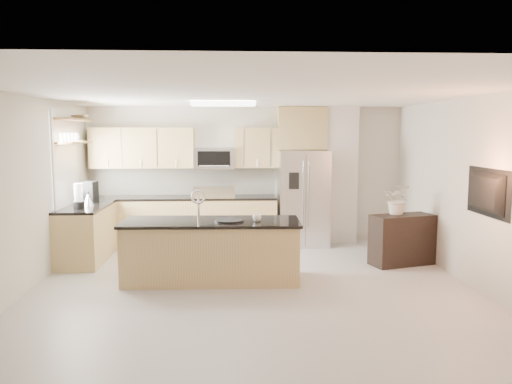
{
  "coord_description": "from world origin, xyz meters",
  "views": [
    {
      "loc": [
        -0.29,
        -6.36,
        2.11
      ],
      "look_at": [
        0.1,
        1.3,
        1.19
      ],
      "focal_mm": 35.0,
      "sensor_mm": 36.0,
      "label": 1
    }
  ],
  "objects": [
    {
      "name": "coffee_maker",
      "position": [
        -2.69,
        2.24,
        1.09
      ],
      "size": [
        0.23,
        0.26,
        0.36
      ],
      "color": "black",
      "rests_on": "left_counter"
    },
    {
      "name": "credenza",
      "position": [
        2.45,
        1.35,
        0.4
      ],
      "size": [
        1.09,
        0.7,
        0.81
      ],
      "primitive_type": "cube",
      "rotation": [
        0.0,
        0.0,
        0.3
      ],
      "color": "black",
      "rests_on": "floor"
    },
    {
      "name": "blender",
      "position": [
        -2.68,
        1.5,
        1.09
      ],
      "size": [
        0.17,
        0.17,
        0.4
      ],
      "color": "black",
      "rests_on": "left_counter"
    },
    {
      "name": "range",
      "position": [
        -0.6,
        2.92,
        0.47
      ],
      "size": [
        0.76,
        0.64,
        1.14
      ],
      "color": "black",
      "rests_on": "floor"
    },
    {
      "name": "wall_left",
      "position": [
        -3.0,
        0.0,
        1.3
      ],
      "size": [
        0.02,
        6.5,
        2.6
      ],
      "primitive_type": "cube",
      "color": "beige",
      "rests_on": "floor"
    },
    {
      "name": "bowl",
      "position": [
        -2.85,
        2.31,
        2.38
      ],
      "size": [
        0.38,
        0.38,
        0.09
      ],
      "primitive_type": "imported",
      "rotation": [
        0.0,
        0.0,
        -0.05
      ],
      "color": "silver",
      "rests_on": "shelf_upper"
    },
    {
      "name": "upper_cabinets",
      "position": [
        -1.3,
        3.09,
        1.83
      ],
      "size": [
        3.5,
        0.33,
        0.75
      ],
      "color": "tan",
      "rests_on": "wall_back"
    },
    {
      "name": "wall_front",
      "position": [
        0.0,
        -3.25,
        1.3
      ],
      "size": [
        6.0,
        0.02,
        2.6
      ],
      "primitive_type": "cube",
      "color": "beige",
      "rests_on": "floor"
    },
    {
      "name": "refrigerator",
      "position": [
        1.06,
        2.87,
        0.89
      ],
      "size": [
        0.92,
        0.78,
        1.78
      ],
      "color": "silver",
      "rests_on": "floor"
    },
    {
      "name": "partition_column",
      "position": [
        1.82,
        3.1,
        1.3
      ],
      "size": [
        0.6,
        0.3,
        2.6
      ],
      "primitive_type": "cube",
      "color": "beige",
      "rests_on": "floor"
    },
    {
      "name": "shelf_upper",
      "position": [
        -2.85,
        1.95,
        2.32
      ],
      "size": [
        0.3,
        1.2,
        0.04
      ],
      "primitive_type": "cube",
      "color": "olive",
      "rests_on": "wall_left"
    },
    {
      "name": "window",
      "position": [
        -2.98,
        1.85,
        1.65
      ],
      "size": [
        0.04,
        1.15,
        1.65
      ],
      "color": "white",
      "rests_on": "wall_left"
    },
    {
      "name": "ceiling",
      "position": [
        0.0,
        0.0,
        2.6
      ],
      "size": [
        6.0,
        6.5,
        0.02
      ],
      "primitive_type": "cube",
      "color": "white",
      "rests_on": "wall_back"
    },
    {
      "name": "flower_vase",
      "position": [
        2.38,
        1.41,
        1.17
      ],
      "size": [
        0.84,
        0.79,
        0.73
      ],
      "primitive_type": "imported",
      "rotation": [
        0.0,
        0.0,
        -0.42
      ],
      "color": "beige",
      "rests_on": "credenza"
    },
    {
      "name": "wall_back",
      "position": [
        0.0,
        3.25,
        1.3
      ],
      "size": [
        6.0,
        0.02,
        2.6
      ],
      "primitive_type": "cube",
      "color": "beige",
      "rests_on": "floor"
    },
    {
      "name": "left_counter",
      "position": [
        -2.67,
        1.85,
        0.46
      ],
      "size": [
        0.66,
        1.5,
        0.92
      ],
      "color": "tan",
      "rests_on": "floor"
    },
    {
      "name": "television",
      "position": [
        2.91,
        -0.2,
        1.35
      ],
      "size": [
        0.14,
        1.08,
        0.62
      ],
      "primitive_type": "imported",
      "rotation": [
        0.0,
        0.0,
        1.57
      ],
      "color": "black",
      "rests_on": "wall_right"
    },
    {
      "name": "microwave",
      "position": [
        -0.6,
        3.04,
        1.63
      ],
      "size": [
        0.76,
        0.4,
        0.4
      ],
      "color": "silver",
      "rests_on": "upper_cabinets"
    },
    {
      "name": "kettle",
      "position": [
        -2.62,
        1.84,
        1.02
      ],
      "size": [
        0.18,
        0.18,
        0.23
      ],
      "color": "silver",
      "rests_on": "left_counter"
    },
    {
      "name": "wall_right",
      "position": [
        3.0,
        0.0,
        1.3
      ],
      "size": [
        0.02,
        6.5,
        2.6
      ],
      "primitive_type": "cube",
      "color": "beige",
      "rests_on": "floor"
    },
    {
      "name": "platter",
      "position": [
        -0.32,
        0.57,
        0.88
      ],
      "size": [
        0.53,
        0.53,
        0.02
      ],
      "primitive_type": "cylinder",
      "rotation": [
        0.0,
        0.0,
        -0.34
      ],
      "color": "black",
      "rests_on": "island"
    },
    {
      "name": "island",
      "position": [
        -0.57,
        0.63,
        0.44
      ],
      "size": [
        2.53,
        0.98,
        1.29
      ],
      "rotation": [
        0.0,
        0.0,
        -0.03
      ],
      "color": "tan",
      "rests_on": "floor"
    },
    {
      "name": "back_counter",
      "position": [
        -1.23,
        2.93,
        0.47
      ],
      "size": [
        3.55,
        0.66,
        1.44
      ],
      "color": "tan",
      "rests_on": "floor"
    },
    {
      "name": "ceiling_fixture",
      "position": [
        -0.4,
        1.6,
        2.56
      ],
      "size": [
        1.0,
        0.5,
        0.06
      ],
      "primitive_type": "cube",
      "color": "white",
      "rests_on": "ceiling"
    },
    {
      "name": "cup",
      "position": [
        0.07,
        0.54,
        0.92
      ],
      "size": [
        0.13,
        0.13,
        0.09
      ],
      "primitive_type": "imported",
      "rotation": [
        0.0,
        0.0,
        0.09
      ],
      "color": "white",
      "rests_on": "island"
    },
    {
      "name": "shelf_lower",
      "position": [
        -2.85,
        1.95,
        1.95
      ],
      "size": [
        0.3,
        1.2,
        0.04
      ],
      "primitive_type": "cube",
      "color": "olive",
      "rests_on": "wall_left"
    },
    {
      "name": "floor",
      "position": [
        0.0,
        0.0,
        0.0
      ],
      "size": [
        6.5,
        6.5,
        0.0
      ],
      "primitive_type": "plane",
      "color": "#ABA7A2",
      "rests_on": "ground"
    }
  ]
}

